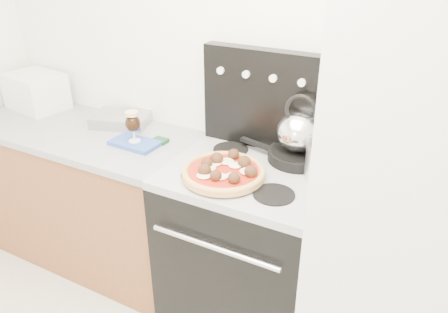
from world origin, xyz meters
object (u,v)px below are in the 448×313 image
Objects in this scene: skillet at (297,156)px; stock_pot at (331,162)px; beer_glass at (133,126)px; stove_body at (248,252)px; pizza at (223,170)px; base_cabinet at (90,197)px; toaster_oven at (36,91)px; fridge at (410,207)px; pizza_pan at (223,177)px; tea_kettle at (300,128)px; oven_mitt at (135,143)px.

stock_pot is at bearing -28.49° from skillet.
skillet is at bearing 13.54° from beer_glass.
pizza is (-0.08, -0.12, 0.52)m from stove_body.
skillet is (0.83, 0.20, -0.06)m from beer_glass.
base_cabinet is 1.16m from pizza.
pizza is 1.31× the size of skillet.
toaster_oven is (-1.57, 0.15, 0.57)m from stove_body.
fridge is 0.58m from skillet.
fridge is (0.70, -0.03, 0.51)m from stove_body.
pizza_pan reaches higher than base_cabinet.
beer_glass is 0.86m from tea_kettle.
stove_body is at bearing 3.35° from toaster_oven.
toaster_oven is 1.52m from pizza_pan.
toaster_oven is at bearing -178.53° from skillet.
fridge is 0.38m from stock_pot.
pizza is at bearing -172.92° from fridge.
tea_kettle reaches higher than pizza.
beer_glass is (-1.37, 0.02, 0.06)m from fridge.
beer_glass reaches higher than skillet.
pizza_pan is (0.60, -0.12, -0.08)m from beer_glass.
pizza reaches higher than skillet.
pizza is 0.42m from tea_kettle.
tea_kettle reaches higher than base_cabinet.
pizza reaches higher than pizza_pan.
tea_kettle reaches higher than oven_mitt.
tea_kettle is at bearing 0.00° from skillet.
stove_body is (1.10, -0.02, 0.01)m from base_cabinet.
base_cabinet is at bearing 178.70° from stove_body.
skillet is at bearing 151.51° from stock_pot.
tea_kettle is (0.16, 0.20, 0.65)m from stove_body.
beer_glass is 0.86m from skillet.
pizza_pan is at bearing -144.99° from tea_kettle.
base_cabinet is 5.58× the size of oven_mitt.
beer_glass is 1.03m from stock_pot.
beer_glass is 0.50× the size of pizza_pan.
pizza_pan is (1.03, -0.15, 0.50)m from base_cabinet.
pizza is at bearing -11.17° from oven_mitt.
pizza_pan is at bearing -153.13° from stock_pot.
oven_mitt is 0.88m from tea_kettle.
tea_kettle is at bearing 53.46° from pizza_pan.
toaster_oven is at bearing 175.54° from fridge.
toaster_oven is at bearing 169.63° from pizza_pan.
skillet is (1.26, 0.17, 0.52)m from base_cabinet.
skillet is at bearing 10.35° from toaster_oven.
tea_kettle is at bearing 10.35° from toaster_oven.
oven_mitt is at bearing 179.11° from fridge.
fridge reaches higher than base_cabinet.
fridge is at bearing -1.59° from base_cabinet.
toaster_oven is 1.52m from pizza.
toaster_oven reaches higher than pizza.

